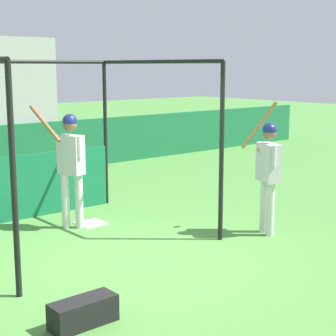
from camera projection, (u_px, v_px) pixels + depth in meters
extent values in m
plane|color=#477F38|center=(137.00, 262.00, 7.58)|extent=(60.00, 60.00, 0.00)
cube|color=#195B33|center=(1.00, 121.00, 13.59)|extent=(0.45, 0.40, 0.10)
cube|color=#195B33|center=(22.00, 120.00, 13.94)|extent=(0.45, 0.40, 0.10)
cube|color=#195B33|center=(19.00, 110.00, 14.04)|extent=(0.45, 0.06, 0.40)
cube|color=#195B33|center=(7.00, 102.00, 14.47)|extent=(0.45, 0.40, 0.10)
cube|color=#195B33|center=(4.00, 93.00, 14.56)|extent=(0.45, 0.06, 0.40)
cylinder|color=black|center=(14.00, 182.00, 6.21)|extent=(0.07, 0.07, 2.68)
cylinder|color=black|center=(222.00, 153.00, 8.33)|extent=(0.07, 0.07, 2.68)
cylinder|color=black|center=(105.00, 134.00, 10.60)|extent=(0.07, 0.07, 2.68)
cylinder|color=black|center=(156.00, 62.00, 9.22)|extent=(0.06, 3.04, 0.06)
cylinder|color=black|center=(21.00, 62.00, 9.30)|extent=(3.30, 0.06, 0.06)
cube|color=#14663D|center=(28.00, 187.00, 9.67)|extent=(3.23, 0.03, 1.12)
cube|color=white|center=(91.00, 223.00, 9.41)|extent=(0.44, 0.44, 0.02)
cylinder|color=silver|center=(79.00, 201.00, 9.11)|extent=(0.16, 0.16, 0.89)
cylinder|color=silver|center=(66.00, 201.00, 9.11)|extent=(0.16, 0.16, 0.89)
cube|color=#B7B7B7|center=(71.00, 155.00, 8.97)|extent=(0.33, 0.46, 0.63)
sphere|color=brown|center=(70.00, 124.00, 8.88)|extent=(0.22, 0.22, 0.22)
sphere|color=navy|center=(70.00, 121.00, 8.87)|extent=(0.23, 0.23, 0.23)
cylinder|color=#B7B7B7|center=(79.00, 147.00, 8.80)|extent=(0.09, 0.09, 0.35)
cylinder|color=#B7B7B7|center=(59.00, 145.00, 9.02)|extent=(0.09, 0.09, 0.35)
cylinder|color=brown|center=(45.00, 123.00, 8.76)|extent=(0.16, 0.75, 0.55)
sphere|color=brown|center=(64.00, 137.00, 9.06)|extent=(0.08, 0.08, 0.08)
cylinder|color=silver|center=(270.00, 209.00, 8.70)|extent=(0.17, 0.17, 0.84)
cylinder|color=silver|center=(264.00, 206.00, 8.89)|extent=(0.17, 0.17, 0.84)
cube|color=#B7B7B7|center=(269.00, 163.00, 8.66)|extent=(0.38, 0.50, 0.60)
sphere|color=brown|center=(270.00, 133.00, 8.58)|extent=(0.21, 0.21, 0.21)
sphere|color=navy|center=(270.00, 130.00, 8.57)|extent=(0.22, 0.22, 0.22)
cylinder|color=#B7B7B7|center=(274.00, 156.00, 8.41)|extent=(0.09, 0.09, 0.33)
cylinder|color=#B7B7B7|center=(260.00, 152.00, 8.85)|extent=(0.09, 0.09, 0.33)
cylinder|color=#AD7F4C|center=(259.00, 125.00, 8.91)|extent=(0.42, 0.46, 0.77)
sphere|color=#AD7F4C|center=(259.00, 150.00, 8.73)|extent=(0.08, 0.08, 0.08)
cube|color=black|center=(83.00, 312.00, 5.71)|extent=(0.70, 0.28, 0.28)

